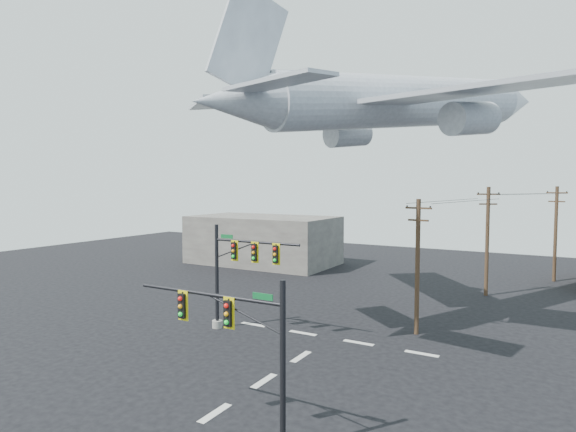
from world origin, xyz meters
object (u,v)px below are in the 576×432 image
Objects in this scene: utility_pole_a at (417,264)px; utility_pole_b at (487,239)px; signal_mast_far at (236,272)px; utility_pole_c at (556,232)px; signal_mast_near at (247,352)px; airliner at (404,103)px.

utility_pole_b reaches higher than utility_pole_a.
utility_pole_a is at bearing -122.96° from utility_pole_b.
signal_mast_far is 24.02m from utility_pole_b.
utility_pole_c is (7.74, 24.75, 0.41)m from utility_pole_a.
airliner is at bearing 88.97° from signal_mast_near.
utility_pole_a reaches higher than signal_mast_far.
utility_pole_c reaches higher than signal_mast_near.
airliner reaches higher than utility_pole_a.
signal_mast_near is at bearing -88.02° from utility_pole_a.
utility_pole_b is at bearing -100.10° from utility_pole_c.
signal_mast_near is at bearing -52.27° from signal_mast_far.
utility_pole_b is 1.00× the size of utility_pole_c.
utility_pole_a is at bearing 27.22° from signal_mast_far.
utility_pole_c reaches higher than utility_pole_b.
airliner reaches higher than signal_mast_far.
signal_mast_near is 1.02× the size of signal_mast_far.
airliner is at bearing 134.48° from utility_pole_a.
utility_pole_a is at bearing 82.65° from signal_mast_near.
utility_pole_c is at bearing 40.06° from utility_pole_b.
utility_pole_b is (13.35, 19.95, 1.04)m from signal_mast_far.
signal_mast_far is 0.74× the size of utility_pole_b.
utility_pole_b reaches higher than signal_mast_near.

